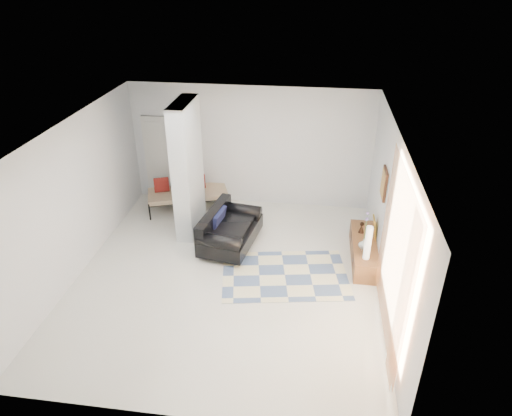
# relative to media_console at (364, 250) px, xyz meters

# --- Properties ---
(floor) EXTENTS (6.00, 6.00, 0.00)m
(floor) POSITION_rel_media_console_xyz_m (-2.52, -0.90, -0.21)
(floor) COLOR silver
(floor) RESTS_ON ground
(ceiling) EXTENTS (6.00, 6.00, 0.00)m
(ceiling) POSITION_rel_media_console_xyz_m (-2.52, -0.90, 2.59)
(ceiling) COLOR white
(ceiling) RESTS_ON wall_back
(wall_back) EXTENTS (6.00, 0.00, 6.00)m
(wall_back) POSITION_rel_media_console_xyz_m (-2.52, 2.10, 1.19)
(wall_back) COLOR silver
(wall_back) RESTS_ON ground
(wall_front) EXTENTS (6.00, 0.00, 6.00)m
(wall_front) POSITION_rel_media_console_xyz_m (-2.52, -3.90, 1.19)
(wall_front) COLOR silver
(wall_front) RESTS_ON ground
(wall_left) EXTENTS (0.00, 6.00, 6.00)m
(wall_left) POSITION_rel_media_console_xyz_m (-5.27, -0.90, 1.19)
(wall_left) COLOR silver
(wall_left) RESTS_ON ground
(wall_right) EXTENTS (0.00, 6.00, 6.00)m
(wall_right) POSITION_rel_media_console_xyz_m (0.23, -0.90, 1.19)
(wall_right) COLOR silver
(wall_right) RESTS_ON ground
(partition_column) EXTENTS (0.35, 1.20, 2.80)m
(partition_column) POSITION_rel_media_console_xyz_m (-3.62, 0.70, 1.19)
(partition_column) COLOR silver
(partition_column) RESTS_ON floor
(hallway_door) EXTENTS (0.85, 0.06, 2.04)m
(hallway_door) POSITION_rel_media_console_xyz_m (-4.62, 2.06, 0.81)
(hallway_door) COLOR silver
(hallway_door) RESTS_ON floor
(curtain) EXTENTS (0.00, 2.55, 2.55)m
(curtain) POSITION_rel_media_console_xyz_m (0.15, -2.05, 1.24)
(curtain) COLOR orange
(curtain) RESTS_ON wall_right
(wall_art) EXTENTS (0.04, 0.45, 0.55)m
(wall_art) POSITION_rel_media_console_xyz_m (0.20, -0.00, 1.44)
(wall_art) COLOR #32190D
(wall_art) RESTS_ON wall_right
(media_console) EXTENTS (0.45, 1.67, 0.80)m
(media_console) POSITION_rel_media_console_xyz_m (0.00, 0.00, 0.00)
(media_console) COLOR brown
(media_console) RESTS_ON floor
(loveseat) EXTENTS (1.15, 1.69, 0.76)m
(loveseat) POSITION_rel_media_console_xyz_m (-2.71, 0.14, 0.15)
(loveseat) COLOR silver
(loveseat) RESTS_ON floor
(daybed) EXTENTS (1.96, 1.33, 0.77)m
(daybed) POSITION_rel_media_console_xyz_m (-3.95, 1.56, 0.21)
(daybed) COLOR black
(daybed) RESTS_ON floor
(area_rug) EXTENTS (2.53, 1.90, 0.01)m
(area_rug) POSITION_rel_media_console_xyz_m (-1.47, -0.74, -0.20)
(area_rug) COLOR beige
(area_rug) RESTS_ON floor
(cylinder_lamp) EXTENTS (0.12, 0.12, 0.66)m
(cylinder_lamp) POSITION_rel_media_console_xyz_m (-0.02, -0.56, 0.52)
(cylinder_lamp) COLOR white
(cylinder_lamp) RESTS_ON media_console
(bronze_figurine) EXTENTS (0.13, 0.13, 0.23)m
(bronze_figurine) POSITION_rel_media_console_xyz_m (-0.05, 0.33, 0.31)
(bronze_figurine) COLOR black
(bronze_figurine) RESTS_ON media_console
(vase) EXTENTS (0.19, 0.19, 0.19)m
(vase) POSITION_rel_media_console_xyz_m (-0.05, -0.24, 0.29)
(vase) COLOR silver
(vase) RESTS_ON media_console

